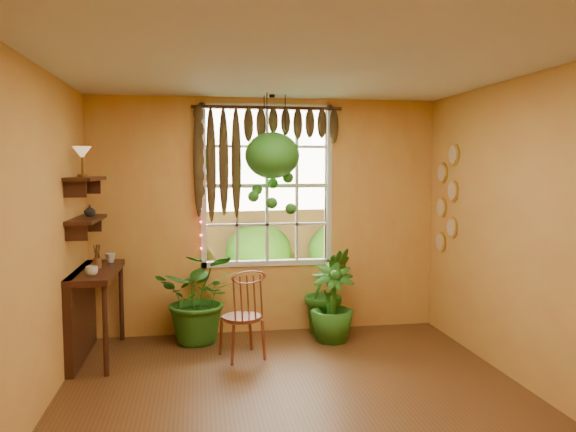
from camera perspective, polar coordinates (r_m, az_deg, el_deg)
name	(u,v)px	position (r m, az deg, el deg)	size (l,w,h in m)	color
floor	(303,413)	(4.64, 1.57, -19.34)	(4.50, 4.50, 0.00)	#543618
ceiling	(304,60)	(4.30, 1.66, 15.54)	(4.50, 4.50, 0.00)	silver
wall_back	(267,216)	(6.48, -2.12, -0.01)	(4.00, 4.00, 0.00)	gold
wall_left	(25,247)	(4.36, -25.19, -2.88)	(4.50, 4.50, 0.00)	gold
wall_right	(544,236)	(5.04, 24.58, -1.87)	(4.50, 4.50, 0.00)	gold
window	(267,186)	(6.49, -2.16, 3.09)	(1.52, 0.10, 1.86)	silver
valance_vine	(261,135)	(6.37, -2.81, 8.25)	(1.70, 0.12, 1.10)	#36180E
string_lights	(200,182)	(6.35, -8.90, 3.45)	(0.03, 0.03, 1.54)	#FF2633
wall_plates	(447,200)	(6.57, 15.81, 1.62)	(0.04, 0.32, 1.10)	#FFEBD0
counter_ledge	(86,304)	(6.02, -19.84, -8.39)	(0.40, 1.20, 0.90)	#36180E
shelf_lower	(87,219)	(5.88, -19.75, -0.31)	(0.25, 0.90, 0.04)	#36180E
shelf_upper	(86,179)	(5.86, -19.86, 3.59)	(0.25, 0.90, 0.04)	#36180E
backyard	(251,199)	(11.10, -3.83, 1.69)	(14.00, 10.00, 12.00)	#295217
windsor_chair	(243,329)	(5.74, -4.59, -11.34)	(0.49, 0.51, 1.04)	maroon
potted_plant_left	(200,297)	(6.25, -8.91, -8.12)	(0.90, 0.78, 1.00)	#255516
potted_plant_mid	(328,291)	(6.53, 4.07, -7.57)	(0.55, 0.44, 0.99)	#255516
potted_plant_right	(332,303)	(6.24, 4.50, -8.77)	(0.48, 0.48, 0.86)	#255516
hanging_basket	(272,163)	(6.15, -1.61, 5.37)	(0.60, 0.60, 1.32)	black
cup_a	(92,271)	(5.57, -19.32, -5.29)	(0.12, 0.12, 0.09)	silver
cup_b	(110,258)	(6.28, -17.60, -4.08)	(0.11, 0.11, 0.10)	beige
brush_jar	(97,256)	(5.97, -18.82, -3.90)	(0.08, 0.08, 0.30)	brown
shelf_vase	(90,211)	(6.00, -19.50, 0.53)	(0.11, 0.11, 0.12)	#B2AD99
tiffany_lamp	(82,155)	(5.64, -20.20, 5.88)	(0.17, 0.17, 0.29)	brown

